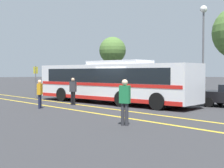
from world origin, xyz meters
TOP-DOWN VIEW (x-y plane):
  - ground_plane at (0.00, 0.00)m, footprint 220.00×220.00m
  - lane_strip_0 at (-1.07, -1.83)m, footprint 32.28×0.20m
  - lane_strip_1 at (-1.07, -3.70)m, footprint 32.28×0.20m
  - curb_strip at (-1.07, 5.83)m, footprint 40.28×0.36m
  - transit_bus at (-1.06, 0.37)m, footprint 12.77×4.02m
  - parked_car_0 at (-11.57, 4.03)m, footprint 4.14×2.14m
  - parked_car_1 at (-6.48, 4.40)m, footprint 3.95×1.99m
  - parked_car_2 at (-0.56, 4.40)m, footprint 4.26×1.94m
  - pedestrian_0 at (-1.77, -4.77)m, footprint 0.44×0.46m
  - pedestrian_1 at (5.81, -5.22)m, footprint 0.47×0.37m
  - pedestrian_2 at (-2.14, -2.12)m, footprint 0.47×0.36m
  - bus_stop_sign at (-8.04, -1.61)m, footprint 0.08×0.40m
  - street_lamp at (1.70, 7.30)m, footprint 0.55×0.55m
  - tree_0 at (-10.95, 9.47)m, footprint 2.96×2.96m

SIDE VIEW (x-z plane):
  - ground_plane at x=0.00m, z-range 0.00..0.00m
  - lane_strip_0 at x=-1.07m, z-range 0.00..0.01m
  - lane_strip_1 at x=-1.07m, z-range 0.00..0.01m
  - curb_strip at x=-1.07m, z-range 0.00..0.15m
  - parked_car_1 at x=-6.48m, z-range 0.02..1.35m
  - parked_car_2 at x=-0.56m, z-range 0.01..1.38m
  - parked_car_0 at x=-11.57m, z-range 0.00..1.58m
  - pedestrian_0 at x=-1.77m, z-range 0.12..1.82m
  - pedestrian_2 at x=-2.14m, z-range 0.13..1.90m
  - pedestrian_1 at x=5.81m, z-range 0.14..2.01m
  - transit_bus at x=-1.06m, z-range 0.06..2.98m
  - bus_stop_sign at x=-8.04m, z-range 0.34..2.98m
  - tree_0 at x=-10.95m, z-range 1.52..7.57m
  - street_lamp at x=1.70m, z-range 1.73..8.96m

